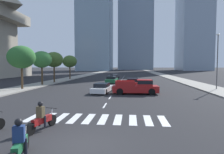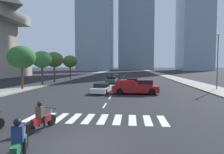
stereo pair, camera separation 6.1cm
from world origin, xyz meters
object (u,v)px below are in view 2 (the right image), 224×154
at_px(street_tree_second, 42,60).
at_px(street_tree_third, 54,60).
at_px(motorcycle_lead, 19,144).
at_px(motorcycle_third, 41,119).
at_px(sedan_red_2, 133,83).
at_px(street_lamp_east, 218,57).
at_px(sedan_white_1, 102,88).
at_px(street_tree_nearest, 22,57).
at_px(pickup_truck, 137,87).
at_px(sedan_green_0, 112,80).
at_px(sedan_black_3, 114,77).
at_px(street_tree_fourth, 70,61).

distance_m(street_tree_second, street_tree_third, 5.05).
distance_m(motorcycle_lead, motorcycle_third, 3.08).
bearing_deg(sedan_red_2, motorcycle_third, -18.87).
bearing_deg(street_lamp_east, sedan_white_1, -164.75).
relative_size(motorcycle_third, street_tree_nearest, 0.37).
bearing_deg(pickup_truck, sedan_green_0, 105.33).
distance_m(sedan_black_3, street_lamp_east, 23.92).
bearing_deg(sedan_red_2, street_tree_third, -116.73).
relative_size(pickup_truck, sedan_white_1, 1.10).
xyz_separation_m(motorcycle_lead, street_tree_fourth, (-10.90, 38.87, 3.76)).
xyz_separation_m(motorcycle_lead, street_lamp_east, (15.36, 20.81, 3.85)).
distance_m(motorcycle_lead, sedan_red_2, 24.01).
bearing_deg(street_lamp_east, street_tree_second, 172.48).
distance_m(motorcycle_third, sedan_black_3, 35.66).
distance_m(sedan_red_2, street_tree_third, 16.44).
bearing_deg(sedan_white_1, street_tree_third, 47.47).
height_order(motorcycle_third, street_tree_fourth, street_tree_fourth).
relative_size(sedan_white_1, street_tree_second, 0.87).
bearing_deg(sedan_white_1, street_tree_fourth, 32.65).
height_order(sedan_red_2, sedan_black_3, sedan_red_2).
xyz_separation_m(motorcycle_third, sedan_white_1, (1.03, 13.72, -0.03)).
xyz_separation_m(motorcycle_lead, sedan_red_2, (4.05, 23.67, 0.03)).
bearing_deg(street_tree_fourth, motorcycle_lead, -74.33).
height_order(sedan_green_0, sedan_white_1, sedan_green_0).
xyz_separation_m(motorcycle_third, street_tree_third, (-10.23, 26.32, 3.87)).
bearing_deg(sedan_black_3, pickup_truck, -163.99).
bearing_deg(street_tree_second, street_tree_fourth, 90.00).
height_order(motorcycle_third, sedan_red_2, motorcycle_third).
height_order(motorcycle_lead, street_lamp_east, street_lamp_east).
relative_size(motorcycle_lead, street_tree_third, 0.38).
bearing_deg(street_tree_nearest, motorcycle_third, -56.37).
bearing_deg(street_lamp_east, sedan_black_3, 130.88).
height_order(sedan_white_1, sedan_black_3, sedan_black_3).
bearing_deg(pickup_truck, sedan_white_1, 169.85).
relative_size(motorcycle_lead, street_tree_second, 0.39).
distance_m(sedan_white_1, sedan_black_3, 21.95).
bearing_deg(street_tree_second, street_tree_nearest, -90.00).
relative_size(motorcycle_lead, sedan_red_2, 0.47).
xyz_separation_m(motorcycle_lead, motorcycle_third, (-0.67, 3.01, 0.00)).
bearing_deg(sedan_white_1, street_lamp_east, -69.05).
xyz_separation_m(motorcycle_lead, sedan_black_3, (-0.10, 38.67, 0.03)).
bearing_deg(pickup_truck, motorcycle_third, -113.91).
distance_m(street_lamp_east, street_tree_second, 26.49).
bearing_deg(sedan_black_3, street_tree_third, 135.13).
bearing_deg(sedan_black_3, street_tree_nearest, 156.25).
height_order(sedan_black_3, street_tree_fourth, street_tree_fourth).
height_order(sedan_white_1, street_tree_second, street_tree_second).
relative_size(street_lamp_east, street_tree_second, 1.33).
bearing_deg(street_tree_third, street_tree_nearest, -90.00).
relative_size(sedan_red_2, street_tree_third, 0.79).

